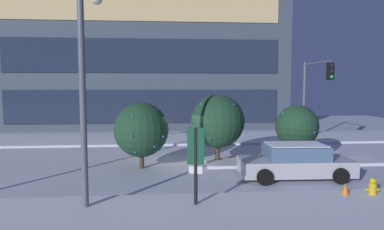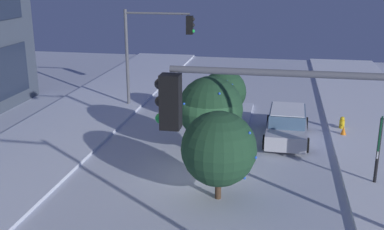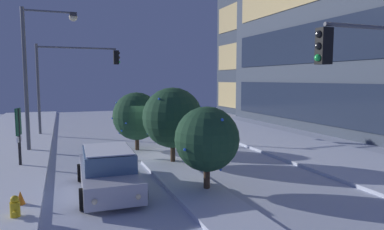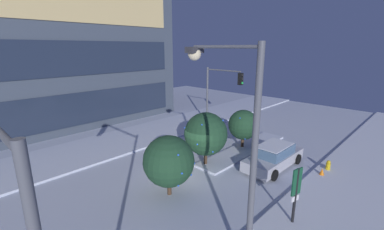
{
  "view_description": "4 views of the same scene",
  "coord_description": "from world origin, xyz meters",
  "px_view_note": "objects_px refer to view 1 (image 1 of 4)",
  "views": [
    {
      "loc": [
        -0.58,
        -16.97,
        3.95
      ],
      "look_at": [
        0.78,
        0.12,
        2.47
      ],
      "focal_mm": 32.01,
      "sensor_mm": 36.0,
      "label": 1
    },
    {
      "loc": [
        -16.7,
        -2.63,
        7.68
      ],
      "look_at": [
        2.11,
        0.91,
        1.81
      ],
      "focal_mm": 44.53,
      "sensor_mm": 36.0,
      "label": 2
    },
    {
      "loc": [
        16.82,
        -4.48,
        3.86
      ],
      "look_at": [
        4.37,
        0.2,
        2.47
      ],
      "focal_mm": 32.33,
      "sensor_mm": 36.0,
      "label": 3
    },
    {
      "loc": [
        -9.41,
        -9.79,
        7.36
      ],
      "look_at": [
        2.12,
        1.34,
        3.13
      ],
      "focal_mm": 24.09,
      "sensor_mm": 36.0,
      "label": 4
    }
  ],
  "objects_px": {
    "car_near": "(295,162)",
    "fire_hydrant": "(373,188)",
    "decorated_tree_median": "(218,121)",
    "decorated_tree_left_of_median": "(297,127)",
    "traffic_light_corner_far_right": "(315,86)",
    "decorated_tree_right_of_median": "(141,130)",
    "construction_cone": "(345,191)",
    "parking_info_sign": "(196,158)",
    "street_lamp_arched": "(87,56)"
  },
  "relations": [
    {
      "from": "car_near",
      "to": "decorated_tree_right_of_median",
      "type": "bearing_deg",
      "value": 161.84
    },
    {
      "from": "decorated_tree_median",
      "to": "traffic_light_corner_far_right",
      "type": "bearing_deg",
      "value": 31.39
    },
    {
      "from": "fire_hydrant",
      "to": "decorated_tree_median",
      "type": "height_order",
      "value": "decorated_tree_median"
    },
    {
      "from": "street_lamp_arched",
      "to": "decorated_tree_left_of_median",
      "type": "distance_m",
      "value": 11.24
    },
    {
      "from": "decorated_tree_left_of_median",
      "to": "construction_cone",
      "type": "xyz_separation_m",
      "value": [
        -0.52,
        -5.81,
        -1.57
      ]
    },
    {
      "from": "traffic_light_corner_far_right",
      "to": "decorated_tree_median",
      "type": "bearing_deg",
      "value": -58.61
    },
    {
      "from": "decorated_tree_left_of_median",
      "to": "decorated_tree_right_of_median",
      "type": "relative_size",
      "value": 0.94
    },
    {
      "from": "traffic_light_corner_far_right",
      "to": "fire_hydrant",
      "type": "xyz_separation_m",
      "value": [
        -2.37,
        -10.15,
        -3.54
      ]
    },
    {
      "from": "decorated_tree_median",
      "to": "decorated_tree_right_of_median",
      "type": "relative_size",
      "value": 1.11
    },
    {
      "from": "construction_cone",
      "to": "street_lamp_arched",
      "type": "bearing_deg",
      "value": 178.22
    },
    {
      "from": "decorated_tree_median",
      "to": "decorated_tree_right_of_median",
      "type": "bearing_deg",
      "value": -167.28
    },
    {
      "from": "fire_hydrant",
      "to": "construction_cone",
      "type": "height_order",
      "value": "fire_hydrant"
    },
    {
      "from": "street_lamp_arched",
      "to": "decorated_tree_left_of_median",
      "type": "height_order",
      "value": "street_lamp_arched"
    },
    {
      "from": "decorated_tree_left_of_median",
      "to": "construction_cone",
      "type": "distance_m",
      "value": 6.04
    },
    {
      "from": "construction_cone",
      "to": "parking_info_sign",
      "type": "bearing_deg",
      "value": -174.21
    },
    {
      "from": "parking_info_sign",
      "to": "decorated_tree_right_of_median",
      "type": "xyz_separation_m",
      "value": [
        -2.09,
        5.56,
        0.2
      ]
    },
    {
      "from": "street_lamp_arched",
      "to": "decorated_tree_right_of_median",
      "type": "distance_m",
      "value": 5.82
    },
    {
      "from": "decorated_tree_median",
      "to": "construction_cone",
      "type": "height_order",
      "value": "decorated_tree_median"
    },
    {
      "from": "street_lamp_arched",
      "to": "parking_info_sign",
      "type": "distance_m",
      "value": 4.83
    },
    {
      "from": "traffic_light_corner_far_right",
      "to": "street_lamp_arched",
      "type": "height_order",
      "value": "street_lamp_arched"
    },
    {
      "from": "traffic_light_corner_far_right",
      "to": "decorated_tree_right_of_median",
      "type": "xyz_separation_m",
      "value": [
        -10.74,
        -5.09,
        -2.04
      ]
    },
    {
      "from": "traffic_light_corner_far_right",
      "to": "decorated_tree_left_of_median",
      "type": "relative_size",
      "value": 1.89
    },
    {
      "from": "car_near",
      "to": "decorated_tree_median",
      "type": "bearing_deg",
      "value": 132.72
    },
    {
      "from": "fire_hydrant",
      "to": "construction_cone",
      "type": "xyz_separation_m",
      "value": [
        -0.98,
        0.03,
        -0.08
      ]
    },
    {
      "from": "parking_info_sign",
      "to": "decorated_tree_median",
      "type": "xyz_separation_m",
      "value": [
        1.71,
        6.42,
        0.49
      ]
    },
    {
      "from": "traffic_light_corner_far_right",
      "to": "decorated_tree_right_of_median",
      "type": "height_order",
      "value": "traffic_light_corner_far_right"
    },
    {
      "from": "fire_hydrant",
      "to": "traffic_light_corner_far_right",
      "type": "bearing_deg",
      "value": 76.86
    },
    {
      "from": "car_near",
      "to": "traffic_light_corner_far_right",
      "type": "distance_m",
      "value": 9.08
    },
    {
      "from": "car_near",
      "to": "fire_hydrant",
      "type": "bearing_deg",
      "value": -55.71
    },
    {
      "from": "parking_info_sign",
      "to": "decorated_tree_left_of_median",
      "type": "distance_m",
      "value": 8.61
    },
    {
      "from": "fire_hydrant",
      "to": "construction_cone",
      "type": "bearing_deg",
      "value": 178.16
    },
    {
      "from": "street_lamp_arched",
      "to": "decorated_tree_median",
      "type": "bearing_deg",
      "value": -42.15
    },
    {
      "from": "decorated_tree_median",
      "to": "fire_hydrant",
      "type": "bearing_deg",
      "value": -52.34
    },
    {
      "from": "car_near",
      "to": "fire_hydrant",
      "type": "height_order",
      "value": "car_near"
    },
    {
      "from": "fire_hydrant",
      "to": "construction_cone",
      "type": "distance_m",
      "value": 0.98
    },
    {
      "from": "car_near",
      "to": "construction_cone",
      "type": "relative_size",
      "value": 8.75
    },
    {
      "from": "decorated_tree_median",
      "to": "decorated_tree_left_of_median",
      "type": "relative_size",
      "value": 1.18
    },
    {
      "from": "construction_cone",
      "to": "traffic_light_corner_far_right",
      "type": "bearing_deg",
      "value": 71.69
    },
    {
      "from": "traffic_light_corner_far_right",
      "to": "decorated_tree_left_of_median",
      "type": "xyz_separation_m",
      "value": [
        -2.83,
        -4.31,
        -2.05
      ]
    },
    {
      "from": "car_near",
      "to": "decorated_tree_median",
      "type": "relative_size",
      "value": 1.38
    },
    {
      "from": "parking_info_sign",
      "to": "construction_cone",
      "type": "height_order",
      "value": "parking_info_sign"
    },
    {
      "from": "traffic_light_corner_far_right",
      "to": "fire_hydrant",
      "type": "height_order",
      "value": "traffic_light_corner_far_right"
    },
    {
      "from": "decorated_tree_median",
      "to": "street_lamp_arched",
      "type": "bearing_deg",
      "value": -132.71
    },
    {
      "from": "parking_info_sign",
      "to": "decorated_tree_right_of_median",
      "type": "distance_m",
      "value": 5.95
    },
    {
      "from": "street_lamp_arched",
      "to": "fire_hydrant",
      "type": "height_order",
      "value": "street_lamp_arched"
    },
    {
      "from": "fire_hydrant",
      "to": "parking_info_sign",
      "type": "bearing_deg",
      "value": -175.4
    },
    {
      "from": "parking_info_sign",
      "to": "decorated_tree_right_of_median",
      "type": "relative_size",
      "value": 0.83
    },
    {
      "from": "decorated_tree_right_of_median",
      "to": "construction_cone",
      "type": "bearing_deg",
      "value": -34.24
    },
    {
      "from": "car_near",
      "to": "traffic_light_corner_far_right",
      "type": "height_order",
      "value": "traffic_light_corner_far_right"
    },
    {
      "from": "decorated_tree_left_of_median",
      "to": "construction_cone",
      "type": "height_order",
      "value": "decorated_tree_left_of_median"
    }
  ]
}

